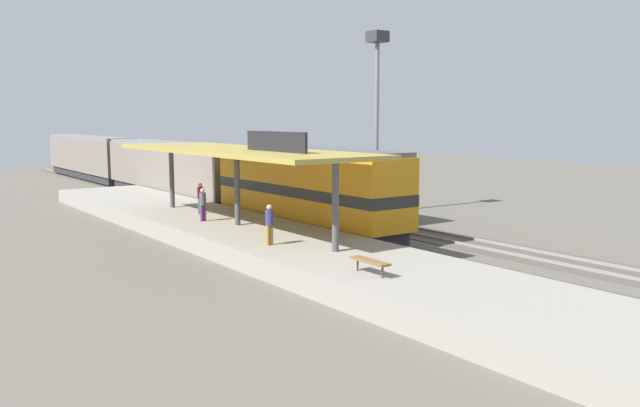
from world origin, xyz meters
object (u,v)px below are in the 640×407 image
(locomotive, at_px, (306,188))
(freight_car, at_px, (331,185))
(person_boarding, at_px, (203,203))
(person_waiting, at_px, (269,223))
(light_mast, at_px, (377,84))
(person_walking, at_px, (201,197))
(platform_bench, at_px, (370,262))
(passenger_carriage_front, at_px, (172,169))
(passenger_carriage_rear, at_px, (90,156))

(locomotive, relative_size, freight_car, 1.20)
(person_boarding, bearing_deg, locomotive, -15.14)
(person_waiting, bearing_deg, light_mast, 33.42)
(light_mast, height_order, person_boarding, light_mast)
(person_waiting, distance_m, person_walking, 10.13)
(platform_bench, height_order, person_waiting, person_waiting)
(locomotive, height_order, person_waiting, locomotive)
(locomotive, relative_size, person_boarding, 8.44)
(passenger_carriage_front, xyz_separation_m, freight_car, (4.60, -14.24, -0.34))
(platform_bench, distance_m, locomotive, 13.81)
(freight_car, distance_m, person_walking, 8.97)
(locomotive, bearing_deg, passenger_carriage_rear, 90.00)
(passenger_carriage_rear, xyz_separation_m, person_boarding, (-5.46, -37.32, -0.46))
(passenger_carriage_front, height_order, freight_car, passenger_carriage_front)
(locomotive, height_order, passenger_carriage_front, locomotive)
(light_mast, height_order, person_waiting, light_mast)
(person_walking, bearing_deg, person_boarding, -113.34)
(locomotive, distance_m, passenger_carriage_rear, 38.80)
(passenger_carriage_rear, height_order, freight_car, passenger_carriage_rear)
(freight_car, relative_size, person_boarding, 7.02)
(platform_bench, bearing_deg, person_walking, 84.32)
(platform_bench, relative_size, locomotive, 0.12)
(passenger_carriage_rear, relative_size, person_waiting, 11.70)
(person_walking, xyz_separation_m, person_boarding, (-1.09, -2.52, 0.00))
(platform_bench, bearing_deg, person_waiting, 90.35)
(passenger_carriage_front, height_order, person_waiting, passenger_carriage_front)
(person_walking, bearing_deg, passenger_carriage_front, 72.67)
(passenger_carriage_front, xyz_separation_m, person_boarding, (-5.46, -16.52, -0.46))
(freight_car, bearing_deg, platform_bench, -123.27)
(passenger_carriage_rear, distance_m, person_walking, 35.08)
(passenger_carriage_rear, height_order, person_walking, passenger_carriage_rear)
(light_mast, relative_size, person_walking, 6.84)
(person_walking, bearing_deg, freight_car, -1.53)
(locomotive, xyz_separation_m, person_waiting, (-6.04, -5.99, -0.56))
(passenger_carriage_rear, xyz_separation_m, freight_car, (4.60, -35.04, -0.34))
(platform_bench, bearing_deg, locomotive, 64.17)
(platform_bench, distance_m, person_waiting, 6.42)
(freight_car, height_order, person_boarding, freight_car)
(passenger_carriage_front, height_order, person_boarding, passenger_carriage_front)
(passenger_carriage_front, bearing_deg, locomotive, -90.00)
(platform_bench, height_order, freight_car, freight_car)
(locomotive, height_order, person_boarding, locomotive)
(locomotive, bearing_deg, freight_car, 39.27)
(person_waiting, bearing_deg, freight_car, 42.51)
(platform_bench, xyz_separation_m, light_mast, (13.80, 15.54, 7.05))
(freight_car, distance_m, light_mast, 7.21)
(platform_bench, relative_size, person_waiting, 0.99)
(freight_car, bearing_deg, passenger_carriage_rear, 97.48)
(passenger_carriage_front, bearing_deg, person_waiting, -104.13)
(person_walking, height_order, person_boarding, same)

